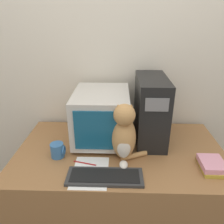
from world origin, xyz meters
TOP-DOWN VIEW (x-y plane):
  - wall_back at (0.00, 0.87)m, footprint 7.00×0.05m
  - desk at (0.00, 0.40)m, footprint 1.42×0.81m
  - crt_monitor at (-0.14, 0.55)m, footprint 0.39×0.48m
  - computer_tower at (0.21, 0.56)m, footprint 0.20×0.45m
  - keyboard at (-0.09, 0.11)m, footprint 0.44×0.15m
  - cat at (0.02, 0.32)m, footprint 0.24×0.26m
  - book_stack at (0.55, 0.21)m, footprint 0.14×0.20m
  - pen at (-0.22, 0.24)m, footprint 0.15×0.05m
  - paper_sheet at (-0.18, 0.16)m, footprint 0.21×0.30m
  - mug at (-0.41, 0.31)m, footprint 0.09×0.09m

SIDE VIEW (x-z plane):
  - desk at x=0.00m, z-range 0.00..0.74m
  - paper_sheet at x=-0.18m, z-range 0.74..0.74m
  - pen at x=-0.22m, z-range 0.74..0.75m
  - keyboard at x=-0.09m, z-range 0.74..0.76m
  - book_stack at x=0.55m, z-range 0.74..0.80m
  - mug at x=-0.41m, z-range 0.74..0.84m
  - cat at x=0.02m, z-range 0.71..1.10m
  - crt_monitor at x=-0.14m, z-range 0.75..1.11m
  - computer_tower at x=0.21m, z-range 0.74..1.21m
  - wall_back at x=0.00m, z-range 0.00..2.50m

